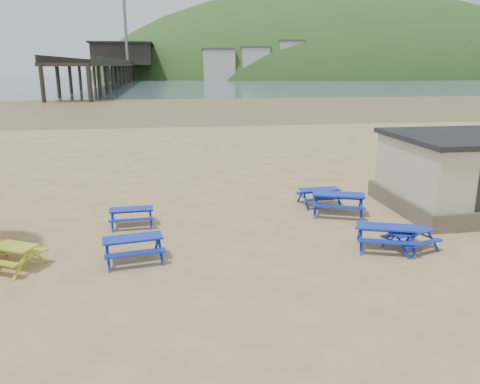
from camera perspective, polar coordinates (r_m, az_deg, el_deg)
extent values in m
plane|color=tan|center=(17.32, -0.56, -4.54)|extent=(400.00, 400.00, 0.00)
plane|color=olive|center=(71.41, -7.23, 10.36)|extent=(400.00, 400.00, 0.00)
plane|color=#485A66|center=(186.24, -8.55, 13.21)|extent=(400.00, 400.00, 0.00)
cube|color=#0337B4|center=(17.96, -13.12, -2.03)|extent=(1.64, 0.71, 0.04)
cube|color=#0337B4|center=(18.55, -13.06, -2.29)|extent=(1.61, 0.31, 0.04)
cube|color=#0337B4|center=(17.53, -13.09, -3.32)|extent=(1.61, 0.31, 0.04)
cube|color=#0337B4|center=(19.19, 11.93, -0.29)|extent=(2.21, 1.46, 0.06)
cube|color=#0337B4|center=(19.93, 11.87, -0.66)|extent=(2.03, 0.98, 0.06)
cube|color=#0337B4|center=(18.62, 11.90, -1.79)|extent=(2.03, 0.98, 0.06)
cube|color=#0337B4|center=(20.38, 9.66, 0.31)|extent=(1.73, 0.76, 0.05)
cube|color=#0337B4|center=(20.96, 9.06, 0.00)|extent=(1.71, 0.33, 0.05)
cube|color=#0337B4|center=(19.95, 10.23, -0.83)|extent=(1.71, 0.33, 0.05)
cube|color=#0337B4|center=(14.77, -12.94, -5.48)|extent=(1.89, 0.99, 0.05)
cube|color=#0337B4|center=(15.43, -13.12, -5.70)|extent=(1.81, 0.54, 0.05)
cube|color=#0337B4|center=(14.32, -12.62, -7.34)|extent=(1.81, 0.54, 0.05)
cube|color=#0337B4|center=(16.00, 17.43, -4.08)|extent=(2.00, 1.29, 0.05)
cube|color=#0337B4|center=(16.67, 17.09, -4.33)|extent=(1.85, 0.85, 0.05)
cube|color=#0337B4|center=(15.51, 17.62, -5.85)|extent=(1.85, 0.85, 0.05)
cube|color=#0337B4|center=(16.26, 20.21, -4.52)|extent=(1.64, 1.05, 0.04)
cube|color=#0337B4|center=(16.66, 18.85, -4.80)|extent=(1.52, 0.69, 0.04)
cube|color=#0337B4|center=(16.03, 21.47, -5.84)|extent=(1.52, 0.69, 0.04)
cube|color=gold|center=(15.50, -26.46, -5.84)|extent=(1.86, 1.42, 0.05)
cube|color=gold|center=(15.97, -24.88, -6.10)|extent=(1.65, 1.03, 0.05)
cube|color=#665B4C|center=(22.14, 26.98, -0.88)|extent=(7.40, 5.40, 0.70)
cube|color=black|center=(191.76, -14.21, 14.77)|extent=(9.00, 220.00, 0.60)
cube|color=black|center=(202.77, -14.02, 15.91)|extent=(22.00, 30.00, 8.00)
cube|color=black|center=(202.91, -14.10, 17.13)|extent=(24.00, 32.00, 0.60)
cylinder|color=slate|center=(181.12, -13.81, 19.24)|extent=(1.00, 1.00, 28.00)
ellipsoid|color=#2D4C1E|center=(263.38, 11.72, 11.41)|extent=(264.00, 144.00, 108.00)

